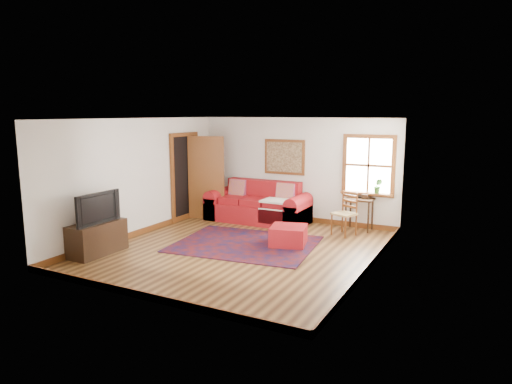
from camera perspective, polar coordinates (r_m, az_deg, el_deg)
The scene contains 13 objects.
ground at distance 8.90m, azimuth -1.91°, elevation -7.17°, with size 5.50×5.50×0.00m, color #432712.
room_envelope at distance 8.58m, azimuth -1.93°, elevation 3.46°, with size 5.04×5.54×2.52m.
window at distance 10.48m, azimuth 14.00°, elevation 2.47°, with size 1.18×0.20×1.38m.
doorway at distance 11.30m, azimuth -7.28°, elevation 1.96°, with size 0.89×1.08×2.14m.
framed_artwork at distance 11.13m, azimuth 3.56°, elevation 4.39°, with size 1.05×0.07×0.85m.
persian_rug at distance 9.22m, azimuth -1.34°, elevation -6.51°, with size 2.72×2.17×0.02m, color #530F0B.
red_leather_sofa at distance 11.12m, azimuth 0.34°, elevation -2.00°, with size 2.48×1.02×0.97m.
red_ottoman at distance 9.14m, azimuth 4.08°, elevation -5.47°, with size 0.68×0.68×0.39m, color maroon.
side_table at distance 10.46m, azimuth 12.81°, elevation -1.44°, with size 0.61×0.45×0.73m.
ladder_back_chair at distance 10.01m, azimuth 11.17°, elevation -2.45°, with size 0.56×0.55×0.93m.
media_cabinet at distance 9.04m, azimuth -19.22°, elevation -5.48°, with size 0.49×1.09×0.60m, color black.
television at distance 8.87m, azimuth -19.54°, elevation -1.86°, with size 1.01×0.13×0.58m, color black.
candle_hurricane at distance 9.16m, azimuth -17.49°, elevation -2.71°, with size 0.12×0.12×0.18m.
Camera 1 is at (4.18, -7.41, 2.61)m, focal length 32.00 mm.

